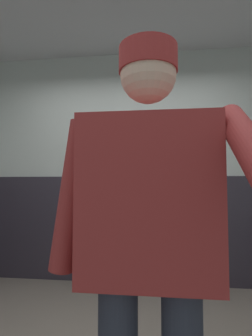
% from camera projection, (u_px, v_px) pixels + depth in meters
% --- Properties ---
extents(wall_back, '(4.74, 0.12, 2.77)m').
position_uv_depth(wall_back, '(130.00, 165.00, 3.20)').
color(wall_back, silver).
rests_on(wall_back, ground_plane).
extents(wainscot_band_back, '(4.14, 0.03, 1.25)m').
position_uv_depth(wainscot_band_back, '(129.00, 229.00, 3.08)').
color(wainscot_band_back, '#2D2833').
rests_on(wainscot_band_back, ground_plane).
extents(urinal_solo, '(0.40, 0.34, 1.24)m').
position_uv_depth(urinal_solo, '(114.00, 217.00, 2.97)').
color(urinal_solo, white).
rests_on(urinal_solo, ground_plane).
extents(person, '(0.69, 0.60, 1.65)m').
position_uv_depth(person, '(149.00, 237.00, 0.91)').
color(person, '#2D3342').
rests_on(person, ground_plane).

